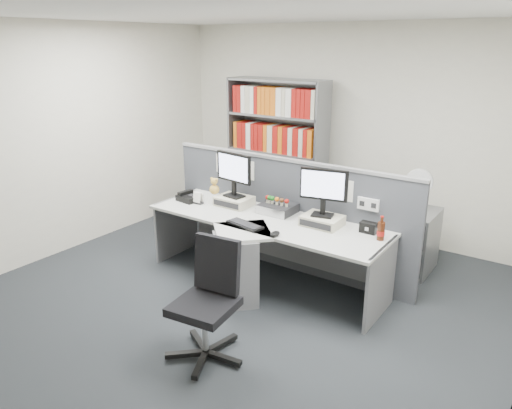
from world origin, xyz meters
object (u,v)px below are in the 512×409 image
Objects in this scene: mouse at (275,234)px; monitor_left at (234,171)px; desk_fan at (419,185)px; shelving_unit at (276,155)px; office_chair at (209,297)px; desk_phone at (189,197)px; keyboard at (245,225)px; desk_calendar at (198,199)px; filing_cabinet at (413,241)px; desktop_pc at (278,208)px; speaker at (369,228)px; desk at (253,249)px; cola_bottle at (381,231)px; monitor_right at (324,188)px.

monitor_left is at bearing 149.72° from mouse.
monitor_left is 2.01m from desk_fan.
shelving_unit reaches higher than office_chair.
desk_phone is 0.27× the size of office_chair.
desk_calendar reaches higher than keyboard.
monitor_left is 2.14m from filing_cabinet.
mouse is at bearing -119.42° from desk_fan.
shelving_unit is at bearing 84.49° from desk_phone.
desktop_pc is 0.53m from keyboard.
desktop_pc is 2.25× the size of speaker.
desk is at bearing -36.14° from monitor_left.
desk is 1.17m from speaker.
speaker is at bearing -35.72° from shelving_unit.
mouse is 0.98m from cola_bottle.
monitor_right is at bearing 80.72° from office_chair.
desk_fan reaches higher than desk.
speaker is at bearing -100.19° from desk_fan.
desk is 19.79× the size of desk_calendar.
monitor_left is 0.71× the size of filing_cabinet.
desk_calendar is at bearing 167.59° from desk.
cola_bottle is (2.25, 0.14, 0.05)m from desk_phone.
cola_bottle is (0.62, -0.03, -0.30)m from monitor_right.
monitor_right is 1.68m from desk_phone.
mouse is 1.44m from desk_phone.
desk is 1.29m from cola_bottle.
desk_calendar is 2.43m from desk_fan.
speaker is 0.16× the size of office_chair.
monitor_left is 1.88× the size of desk_phone.
keyboard reaches higher than desk.
desk_calendar is at bearing -150.13° from filing_cabinet.
desk_calendar is (-1.47, -0.19, -0.33)m from monitor_right.
speaker reaches higher than desk_phone.
monitor_right reaches higher than desk_calendar.
desktop_pc reaches higher than filing_cabinet.
office_chair is at bearing -90.47° from mouse.
keyboard is at bearing -66.10° from shelving_unit.
keyboard is 3.43× the size of mouse.
monitor_left is 2.12× the size of cola_bottle.
shelving_unit reaches higher than desktop_pc.
desk is 0.46m from mouse.
office_chair reaches higher than desk_phone.
desktop_pc is 2.89× the size of mouse.
monitor_left is at bearing -177.20° from speaker.
desk_phone is at bearing -152.42° from filing_cabinet.
keyboard is at bearing -16.14° from desk_phone.
filing_cabinet is at bearing 90.00° from desk_fan.
monitor_right reaches higher than filing_cabinet.
desktop_pc is at bearing 173.16° from monitor_right.
desk_phone is at bearing -173.47° from speaker.
desktop_pc is at bearing 12.22° from desk_phone.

